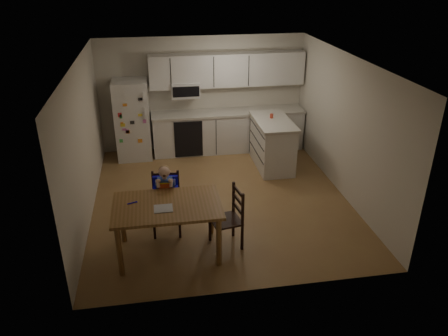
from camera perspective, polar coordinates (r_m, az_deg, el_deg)
name	(u,v)px	position (r m, az deg, el deg)	size (l,w,h in m)	color
room	(216,124)	(7.89, -1.07, 5.71)	(4.52, 5.01, 2.51)	olive
refrigerator	(133,120)	(9.54, -11.86, 6.18)	(0.72, 0.70, 1.70)	silver
kitchen_run	(227,112)	(9.73, 0.35, 7.28)	(3.37, 0.62, 2.15)	silver
kitchen_island	(272,143)	(9.07, 6.32, 3.24)	(0.72, 1.37, 1.01)	silver
red_cup	(272,116)	(9.00, 6.23, 6.78)	(0.07, 0.07, 0.09)	#BC3B24
dining_table	(167,211)	(6.26, -7.41, -5.62)	(1.53, 0.98, 0.82)	brown
napkin	(163,208)	(6.11, -7.93, -5.25)	(0.26, 0.22, 0.01)	#ACACB1
toddler_spoon	(132,203)	(6.31, -11.98, -4.50)	(0.02, 0.02, 0.12)	#1511D3
chair_booster	(166,192)	(6.81, -7.62, -3.07)	(0.46, 0.46, 1.15)	black
chair_side	(232,213)	(6.49, 1.03, -5.96)	(0.49, 0.49, 0.95)	black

